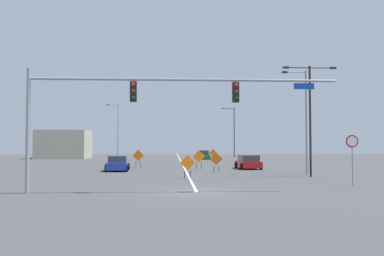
{
  "coord_description": "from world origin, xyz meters",
  "views": [
    {
      "loc": [
        -1.29,
        -20.59,
        2.5
      ],
      "look_at": [
        1.49,
        34.11,
        4.69
      ],
      "focal_mm": 37.12,
      "sensor_mm": 36.0,
      "label": 1
    }
  ],
  "objects_px": {
    "construction_sign_left_shoulder": "(216,160)",
    "car_red_mid": "(248,162)",
    "car_blue_passing": "(118,164)",
    "construction_sign_right_shoulder": "(213,153)",
    "street_lamp_mid_left": "(310,111)",
    "construction_sign_median_far": "(138,156)",
    "traffic_signal_assembly": "(141,99)",
    "construction_sign_right_lane": "(188,164)",
    "stop_sign": "(352,150)",
    "street_lamp_far_right": "(117,129)",
    "street_lamp_near_right": "(233,130)",
    "street_lamp_mid_right": "(305,117)",
    "car_green_distant": "(203,155)",
    "construction_sign_left_lane": "(199,157)"
  },
  "relations": [
    {
      "from": "construction_sign_left_shoulder",
      "to": "car_red_mid",
      "type": "bearing_deg",
      "value": 54.35
    },
    {
      "from": "car_blue_passing",
      "to": "construction_sign_right_shoulder",
      "type": "bearing_deg",
      "value": 60.69
    },
    {
      "from": "street_lamp_mid_left",
      "to": "construction_sign_median_far",
      "type": "xyz_separation_m",
      "value": [
        -14.06,
        12.03,
        -3.86
      ]
    },
    {
      "from": "traffic_signal_assembly",
      "to": "construction_sign_median_far",
      "type": "distance_m",
      "value": 21.56
    },
    {
      "from": "car_red_mid",
      "to": "construction_sign_right_lane",
      "type": "bearing_deg",
      "value": -121.11
    },
    {
      "from": "construction_sign_left_shoulder",
      "to": "stop_sign",
      "type": "bearing_deg",
      "value": -57.97
    },
    {
      "from": "construction_sign_right_shoulder",
      "to": "street_lamp_far_right",
      "type": "bearing_deg",
      "value": 143.48
    },
    {
      "from": "construction_sign_left_shoulder",
      "to": "car_blue_passing",
      "type": "height_order",
      "value": "construction_sign_left_shoulder"
    },
    {
      "from": "traffic_signal_assembly",
      "to": "car_red_mid",
      "type": "xyz_separation_m",
      "value": [
        9.26,
        18.99,
        -4.19
      ]
    },
    {
      "from": "car_blue_passing",
      "to": "construction_sign_median_far",
      "type": "bearing_deg",
      "value": 71.79
    },
    {
      "from": "street_lamp_far_right",
      "to": "construction_sign_right_shoulder",
      "type": "distance_m",
      "value": 19.29
    },
    {
      "from": "street_lamp_near_right",
      "to": "construction_sign_right_lane",
      "type": "distance_m",
      "value": 45.29
    },
    {
      "from": "street_lamp_mid_right",
      "to": "street_lamp_far_right",
      "type": "distance_m",
      "value": 41.27
    },
    {
      "from": "stop_sign",
      "to": "car_green_distant",
      "type": "bearing_deg",
      "value": 97.73
    },
    {
      "from": "construction_sign_median_far",
      "to": "construction_sign_left_shoulder",
      "type": "bearing_deg",
      "value": -45.5
    },
    {
      "from": "car_green_distant",
      "to": "construction_sign_right_lane",
      "type": "bearing_deg",
      "value": -96.37
    },
    {
      "from": "car_blue_passing",
      "to": "construction_sign_right_lane",
      "type": "bearing_deg",
      "value": -53.91
    },
    {
      "from": "car_red_mid",
      "to": "construction_sign_right_shoulder",
      "type": "bearing_deg",
      "value": 95.99
    },
    {
      "from": "street_lamp_near_right",
      "to": "car_blue_passing",
      "type": "bearing_deg",
      "value": -114.73
    },
    {
      "from": "street_lamp_near_right",
      "to": "construction_sign_median_far",
      "type": "relative_size",
      "value": 4.85
    },
    {
      "from": "street_lamp_mid_right",
      "to": "construction_sign_left_lane",
      "type": "height_order",
      "value": "street_lamp_mid_right"
    },
    {
      "from": "construction_sign_median_far",
      "to": "street_lamp_near_right",
      "type": "bearing_deg",
      "value": 64.37
    },
    {
      "from": "street_lamp_far_right",
      "to": "construction_sign_median_far",
      "type": "height_order",
      "value": "street_lamp_far_right"
    },
    {
      "from": "street_lamp_mid_left",
      "to": "car_blue_passing",
      "type": "bearing_deg",
      "value": 154.33
    },
    {
      "from": "construction_sign_right_shoulder",
      "to": "car_green_distant",
      "type": "xyz_separation_m",
      "value": [
        -0.74,
        8.06,
        -0.45
      ]
    },
    {
      "from": "street_lamp_far_right",
      "to": "car_green_distant",
      "type": "xyz_separation_m",
      "value": [
        14.43,
        -3.18,
        -4.41
      ]
    },
    {
      "from": "construction_sign_left_lane",
      "to": "car_green_distant",
      "type": "distance_m",
      "value": 25.17
    },
    {
      "from": "traffic_signal_assembly",
      "to": "street_lamp_mid_left",
      "type": "bearing_deg",
      "value": 36.91
    },
    {
      "from": "traffic_signal_assembly",
      "to": "car_green_distant",
      "type": "height_order",
      "value": "traffic_signal_assembly"
    },
    {
      "from": "construction_sign_left_shoulder",
      "to": "car_green_distant",
      "type": "bearing_deg",
      "value": 87.56
    },
    {
      "from": "street_lamp_mid_left",
      "to": "stop_sign",
      "type": "bearing_deg",
      "value": -88.09
    },
    {
      "from": "construction_sign_left_lane",
      "to": "car_red_mid",
      "type": "distance_m",
      "value": 4.98
    },
    {
      "from": "street_lamp_near_right",
      "to": "construction_sign_right_lane",
      "type": "height_order",
      "value": "street_lamp_near_right"
    },
    {
      "from": "stop_sign",
      "to": "construction_sign_left_shoulder",
      "type": "relative_size",
      "value": 1.73
    },
    {
      "from": "traffic_signal_assembly",
      "to": "stop_sign",
      "type": "height_order",
      "value": "traffic_signal_assembly"
    },
    {
      "from": "construction_sign_right_shoulder",
      "to": "traffic_signal_assembly",
      "type": "bearing_deg",
      "value": -101.73
    },
    {
      "from": "stop_sign",
      "to": "street_lamp_far_right",
      "type": "bearing_deg",
      "value": 114.2
    },
    {
      "from": "street_lamp_far_right",
      "to": "construction_sign_right_lane",
      "type": "xyz_separation_m",
      "value": [
        10.43,
        -39.07,
        -4.03
      ]
    },
    {
      "from": "construction_sign_right_shoulder",
      "to": "car_red_mid",
      "type": "height_order",
      "value": "construction_sign_right_shoulder"
    },
    {
      "from": "construction_sign_left_lane",
      "to": "car_green_distant",
      "type": "bearing_deg",
      "value": 84.46
    },
    {
      "from": "traffic_signal_assembly",
      "to": "construction_sign_left_lane",
      "type": "bearing_deg",
      "value": 77.23
    },
    {
      "from": "street_lamp_near_right",
      "to": "construction_sign_left_lane",
      "type": "bearing_deg",
      "value": -104.61
    },
    {
      "from": "street_lamp_far_right",
      "to": "construction_sign_right_shoulder",
      "type": "bearing_deg",
      "value": -36.52
    },
    {
      "from": "street_lamp_near_right",
      "to": "construction_sign_left_shoulder",
      "type": "xyz_separation_m",
      "value": [
        -7.5,
        -38.45,
        -3.96
      ]
    },
    {
      "from": "stop_sign",
      "to": "construction_sign_median_far",
      "type": "relative_size",
      "value": 1.6
    },
    {
      "from": "traffic_signal_assembly",
      "to": "car_blue_passing",
      "type": "bearing_deg",
      "value": 101.62
    },
    {
      "from": "stop_sign",
      "to": "car_red_mid",
      "type": "distance_m",
      "value": 16.74
    },
    {
      "from": "stop_sign",
      "to": "street_lamp_far_right",
      "type": "height_order",
      "value": "street_lamp_far_right"
    },
    {
      "from": "construction_sign_right_shoulder",
      "to": "car_red_mid",
      "type": "distance_m",
      "value": 17.11
    },
    {
      "from": "street_lamp_near_right",
      "to": "street_lamp_mid_left",
      "type": "bearing_deg",
      "value": -91.06
    }
  ]
}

